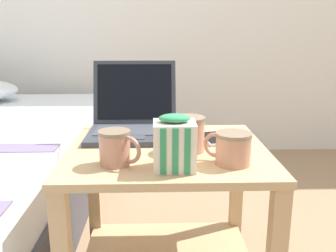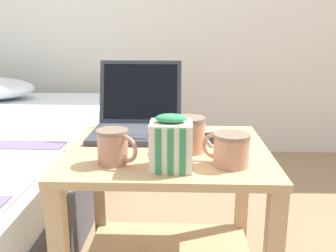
{
  "view_description": "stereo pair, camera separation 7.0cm",
  "coord_description": "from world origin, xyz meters",
  "px_view_note": "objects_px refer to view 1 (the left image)",
  "views": [
    {
      "loc": [
        -0.03,
        -1.09,
        0.9
      ],
      "look_at": [
        0.0,
        -0.04,
        0.62
      ],
      "focal_mm": 40.0,
      "sensor_mm": 36.0,
      "label": 1
    },
    {
      "loc": [
        0.04,
        -1.09,
        0.9
      ],
      "look_at": [
        0.0,
        -0.04,
        0.62
      ],
      "focal_mm": 40.0,
      "sensor_mm": 36.0,
      "label": 2
    }
  ],
  "objects_px": {
    "mug_mid_center": "(232,147)",
    "snack_bag": "(174,144)",
    "cell_phone": "(215,138)",
    "mug_front_right": "(116,146)",
    "laptop": "(134,120)",
    "mug_front_left": "(189,133)"
  },
  "relations": [
    {
      "from": "mug_front_left",
      "to": "cell_phone",
      "type": "distance_m",
      "value": 0.16
    },
    {
      "from": "mug_front_right",
      "to": "mug_mid_center",
      "type": "relative_size",
      "value": 0.93
    },
    {
      "from": "mug_front_right",
      "to": "mug_mid_center",
      "type": "distance_m",
      "value": 0.31
    },
    {
      "from": "laptop",
      "to": "mug_front_right",
      "type": "height_order",
      "value": "laptop"
    },
    {
      "from": "mug_front_left",
      "to": "mug_mid_center",
      "type": "distance_m",
      "value": 0.16
    },
    {
      "from": "laptop",
      "to": "snack_bag",
      "type": "relative_size",
      "value": 2.11
    },
    {
      "from": "mug_mid_center",
      "to": "snack_bag",
      "type": "xyz_separation_m",
      "value": [
        -0.16,
        -0.03,
        0.02
      ]
    },
    {
      "from": "mug_mid_center",
      "to": "cell_phone",
      "type": "xyz_separation_m",
      "value": [
        -0.01,
        0.23,
        -0.04
      ]
    },
    {
      "from": "mug_front_left",
      "to": "mug_front_right",
      "type": "height_order",
      "value": "mug_front_left"
    },
    {
      "from": "mug_front_right",
      "to": "mug_mid_center",
      "type": "xyz_separation_m",
      "value": [
        0.31,
        -0.0,
        -0.0
      ]
    },
    {
      "from": "mug_mid_center",
      "to": "snack_bag",
      "type": "relative_size",
      "value": 0.85
    },
    {
      "from": "mug_front_left",
      "to": "snack_bag",
      "type": "bearing_deg",
      "value": -108.97
    },
    {
      "from": "laptop",
      "to": "snack_bag",
      "type": "distance_m",
      "value": 0.37
    },
    {
      "from": "cell_phone",
      "to": "mug_front_right",
      "type": "bearing_deg",
      "value": -143.39
    },
    {
      "from": "laptop",
      "to": "cell_phone",
      "type": "bearing_deg",
      "value": -18.49
    },
    {
      "from": "mug_front_left",
      "to": "cell_phone",
      "type": "height_order",
      "value": "mug_front_left"
    },
    {
      "from": "mug_front_left",
      "to": "mug_front_right",
      "type": "xyz_separation_m",
      "value": [
        -0.2,
        -0.11,
        -0.01
      ]
    },
    {
      "from": "laptop",
      "to": "cell_phone",
      "type": "distance_m",
      "value": 0.29
    },
    {
      "from": "mug_front_left",
      "to": "mug_mid_center",
      "type": "relative_size",
      "value": 1.13
    },
    {
      "from": "mug_mid_center",
      "to": "cell_phone",
      "type": "height_order",
      "value": "mug_mid_center"
    },
    {
      "from": "laptop",
      "to": "mug_front_left",
      "type": "distance_m",
      "value": 0.27
    },
    {
      "from": "mug_front_right",
      "to": "cell_phone",
      "type": "relative_size",
      "value": 0.73
    }
  ]
}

